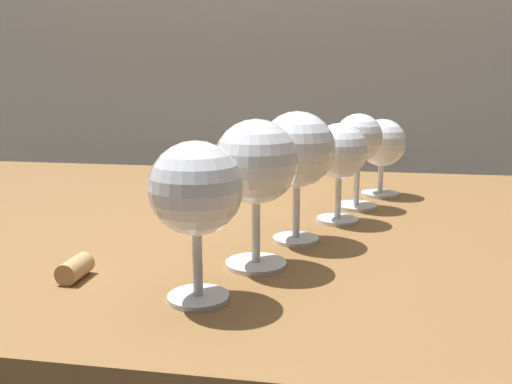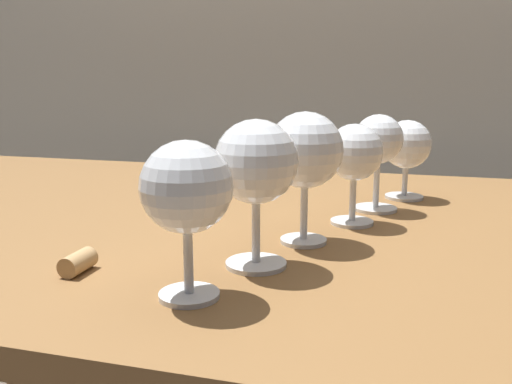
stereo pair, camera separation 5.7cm
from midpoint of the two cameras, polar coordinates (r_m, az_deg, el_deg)
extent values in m
cube|color=brown|center=(0.81, -2.30, -3.36)|extent=(1.52, 0.85, 0.03)
cylinder|color=brown|center=(1.57, -23.23, -11.06)|extent=(0.06, 0.06, 0.72)
cylinder|color=white|center=(0.51, -3.76, -10.70)|extent=(0.06, 0.06, 0.00)
cylinder|color=white|center=(0.50, -3.82, -6.62)|extent=(0.01, 0.01, 0.07)
sphere|color=white|center=(0.48, -3.92, 0.50)|extent=(0.08, 0.08, 0.08)
ellipsoid|color=maroon|center=(0.48, -3.93, 0.64)|extent=(0.07, 0.07, 0.04)
cylinder|color=white|center=(0.59, 2.78, -7.52)|extent=(0.07, 0.07, 0.00)
cylinder|color=white|center=(0.58, 2.82, -3.56)|extent=(0.01, 0.01, 0.08)
sphere|color=white|center=(0.56, 2.90, 3.15)|extent=(0.09, 0.09, 0.09)
ellipsoid|color=#EACC66|center=(0.56, 2.90, 3.59)|extent=(0.08, 0.08, 0.05)
cylinder|color=white|center=(0.68, 7.38, -5.06)|extent=(0.06, 0.06, 0.00)
cylinder|color=white|center=(0.67, 7.48, -1.59)|extent=(0.01, 0.01, 0.08)
sphere|color=white|center=(0.65, 7.64, 4.33)|extent=(0.09, 0.09, 0.09)
ellipsoid|color=gold|center=(0.65, 7.63, 3.90)|extent=(0.08, 0.08, 0.03)
cylinder|color=white|center=(0.77, 12.04, -3.13)|extent=(0.06, 0.06, 0.00)
cylinder|color=white|center=(0.76, 12.16, -0.42)|extent=(0.01, 0.01, 0.07)
sphere|color=white|center=(0.75, 12.36, 4.04)|extent=(0.08, 0.08, 0.08)
ellipsoid|color=pink|center=(0.75, 12.36, 4.16)|extent=(0.07, 0.07, 0.04)
cylinder|color=white|center=(0.86, 14.19, -1.69)|extent=(0.06, 0.06, 0.00)
cylinder|color=white|center=(0.85, 14.33, 1.09)|extent=(0.01, 0.01, 0.08)
sphere|color=white|center=(0.84, 14.56, 5.36)|extent=(0.07, 0.07, 0.07)
ellipsoid|color=maroon|center=(0.84, 14.55, 5.18)|extent=(0.06, 0.06, 0.03)
cylinder|color=white|center=(0.95, 16.82, -0.49)|extent=(0.06, 0.06, 0.00)
cylinder|color=white|center=(0.95, 16.94, 1.42)|extent=(0.01, 0.01, 0.06)
sphere|color=white|center=(0.94, 17.15, 4.77)|extent=(0.08, 0.08, 0.08)
ellipsoid|color=beige|center=(0.94, 17.14, 4.63)|extent=(0.07, 0.07, 0.03)
cylinder|color=tan|center=(0.59, -15.43, -7.13)|extent=(0.02, 0.04, 0.02)
camera|label=1|loc=(0.03, -87.14, 0.61)|focal=38.43mm
camera|label=2|loc=(0.03, 92.86, -0.61)|focal=38.43mm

